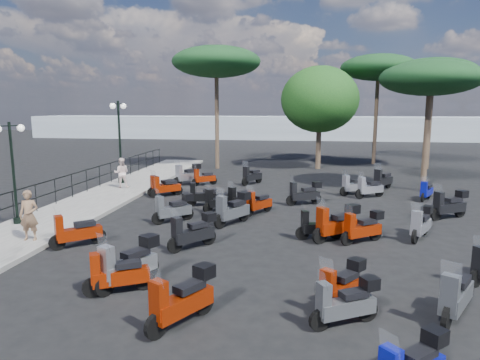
# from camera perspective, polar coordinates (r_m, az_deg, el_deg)

# --- Properties ---
(ground) EXTENTS (120.00, 120.00, 0.00)m
(ground) POSITION_cam_1_polar(r_m,az_deg,el_deg) (15.48, -2.08, -6.37)
(ground) COLOR black
(ground) RESTS_ON ground
(sidewalk) EXTENTS (3.00, 30.00, 0.15)m
(sidewalk) POSITION_cam_1_polar(r_m,az_deg,el_deg) (20.32, -18.86, -2.78)
(sidewalk) COLOR #625F5D
(sidewalk) RESTS_ON ground
(railing) EXTENTS (0.04, 26.04, 1.10)m
(railing) POSITION_cam_1_polar(r_m,az_deg,el_deg) (20.62, -22.45, -0.49)
(railing) COLOR black
(railing) RESTS_ON sidewalk
(lamp_post_1) EXTENTS (0.59, 1.00, 3.63)m
(lamp_post_1) POSITION_cam_1_polar(r_m,az_deg,el_deg) (17.08, -28.03, 1.62)
(lamp_post_1) COLOR black
(lamp_post_1) RESTS_ON sidewalk
(lamp_post_2) EXTENTS (0.47, 1.30, 4.47)m
(lamp_post_2) POSITION_cam_1_polar(r_m,az_deg,el_deg) (24.24, -15.76, 5.59)
(lamp_post_2) COLOR black
(lamp_post_2) RESTS_ON sidewalk
(woman) EXTENTS (0.64, 0.48, 1.59)m
(woman) POSITION_cam_1_polar(r_m,az_deg,el_deg) (14.91, -26.32, -4.25)
(woman) COLOR brown
(woman) RESTS_ON sidewalk
(pedestrian_far) EXTENTS (0.89, 0.78, 1.56)m
(pedestrian_far) POSITION_cam_1_polar(r_m,az_deg,el_deg) (22.92, -15.51, 0.93)
(pedestrian_far) COLOR beige
(pedestrian_far) RESTS_ON sidewalk
(scooter_1) EXTENTS (1.49, 0.93, 1.31)m
(scooter_1) POSITION_cam_1_polar(r_m,az_deg,el_deg) (10.49, -16.06, -12.10)
(scooter_1) COLOR black
(scooter_1) RESTS_ON ground
(scooter_2) EXTENTS (1.36, 1.20, 1.36)m
(scooter_2) POSITION_cam_1_polar(r_m,az_deg,el_deg) (14.18, -20.99, -6.54)
(scooter_2) COLOR black
(scooter_2) RESTS_ON ground
(scooter_3) EXTENTS (1.66, 0.60, 1.33)m
(scooter_3) POSITION_cam_1_polar(r_m,az_deg,el_deg) (18.70, -4.82, -2.12)
(scooter_3) COLOR black
(scooter_3) RESTS_ON ground
(scooter_4) EXTENTS (1.32, 1.15, 1.32)m
(scooter_4) POSITION_cam_1_polar(r_m,az_deg,el_deg) (20.93, -9.87, -0.97)
(scooter_4) COLOR black
(scooter_4) RESTS_ON ground
(scooter_5) EXTENTS (1.25, 1.59, 1.48)m
(scooter_5) POSITION_cam_1_polar(r_m,az_deg,el_deg) (24.00, -7.00, 0.70)
(scooter_5) COLOR black
(scooter_5) RESTS_ON ground
(scooter_6) EXTENTS (1.10, 1.70, 1.48)m
(scooter_6) POSITION_cam_1_polar(r_m,az_deg,el_deg) (10.79, -14.65, -10.81)
(scooter_6) COLOR black
(scooter_6) RESTS_ON ground
(scooter_7) EXTENTS (1.29, 1.38, 1.37)m
(scooter_7) POSITION_cam_1_polar(r_m,az_deg,el_deg) (13.19, -6.31, -6.95)
(scooter_7) COLOR black
(scooter_7) RESTS_ON ground
(scooter_8) EXTENTS (1.36, 1.28, 1.35)m
(scooter_8) POSITION_cam_1_polar(r_m,az_deg,el_deg) (16.25, -8.87, -3.84)
(scooter_8) COLOR black
(scooter_8) RESTS_ON ground
(scooter_9) EXTENTS (1.09, 1.26, 1.25)m
(scooter_9) POSITION_cam_1_polar(r_m,az_deg,el_deg) (18.24, 0.02, -2.48)
(scooter_9) COLOR black
(scooter_9) RESTS_ON ground
(scooter_10) EXTENTS (1.00, 1.35, 1.26)m
(scooter_10) POSITION_cam_1_polar(r_m,az_deg,el_deg) (17.30, 2.45, -3.15)
(scooter_10) COLOR black
(scooter_10) RESTS_ON ground
(scooter_11) EXTENTS (1.26, 0.99, 1.20)m
(scooter_11) POSITION_cam_1_polar(r_m,az_deg,el_deg) (23.68, -4.85, 0.27)
(scooter_11) COLOR black
(scooter_11) RESTS_ON ground
(scooter_12) EXTENTS (1.12, 1.35, 1.28)m
(scooter_12) POSITION_cam_1_polar(r_m,az_deg,el_deg) (9.68, 13.37, -13.69)
(scooter_12) COLOR black
(scooter_12) RESTS_ON ground
(scooter_13) EXTENTS (1.10, 1.60, 1.42)m
(scooter_13) POSITION_cam_1_polar(r_m,az_deg,el_deg) (8.81, -7.75, -15.56)
(scooter_13) COLOR black
(scooter_13) RESTS_ON ground
(scooter_14) EXTENTS (1.16, 1.67, 1.49)m
(scooter_14) POSITION_cam_1_polar(r_m,az_deg,el_deg) (15.72, -0.98, -3.99)
(scooter_14) COLOR black
(scooter_14) RESTS_ON ground
(scooter_15) EXTENTS (1.54, 0.62, 1.25)m
(scooter_15) POSITION_cam_1_polar(r_m,az_deg,el_deg) (14.24, 10.37, -6.15)
(scooter_15) COLOR black
(scooter_15) RESTS_ON ground
(scooter_16) EXTENTS (1.56, 0.93, 1.34)m
(scooter_16) POSITION_cam_1_polar(r_m,az_deg,el_deg) (19.07, 8.59, -1.83)
(scooter_16) COLOR black
(scooter_16) RESTS_ON ground
(scooter_17) EXTENTS (1.02, 1.51, 1.36)m
(scooter_17) POSITION_cam_1_polar(r_m,az_deg,el_deg) (23.88, 1.56, 0.52)
(scooter_17) COLOR black
(scooter_17) RESTS_ON ground
(scooter_18) EXTENTS (1.05, 1.57, 1.41)m
(scooter_18) POSITION_cam_1_polar(r_m,az_deg,el_deg) (9.99, 26.79, -13.70)
(scooter_18) COLOR black
(scooter_18) RESTS_ON ground
(scooter_19) EXTENTS (1.41, 0.91, 1.23)m
(scooter_19) POSITION_cam_1_polar(r_m,az_deg,el_deg) (8.99, 13.88, -15.73)
(scooter_19) COLOR black
(scooter_19) RESTS_ON ground
(scooter_20) EXTENTS (1.42, 1.08, 1.30)m
(scooter_20) POSITION_cam_1_polar(r_m,az_deg,el_deg) (14.19, 16.02, -6.18)
(scooter_20) COLOR black
(scooter_20) RESTS_ON ground
(scooter_21) EXTENTS (1.58, 1.29, 1.49)m
(scooter_21) POSITION_cam_1_polar(r_m,az_deg,el_deg) (14.21, 12.77, -5.72)
(scooter_21) COLOR black
(scooter_21) RESTS_ON ground
(scooter_22) EXTENTS (1.46, 1.02, 1.33)m
(scooter_22) POSITION_cam_1_polar(r_m,az_deg,el_deg) (21.25, 16.85, -1.08)
(scooter_22) COLOR black
(scooter_22) RESTS_ON ground
(scooter_23) EXTENTS (1.43, 1.03, 1.32)m
(scooter_23) POSITION_cam_1_polar(r_m,az_deg,el_deg) (21.70, 14.87, -0.78)
(scooter_23) COLOR black
(scooter_23) RESTS_ON ground
(scooter_26) EXTENTS (0.99, 1.52, 1.33)m
(scooter_26) POSITION_cam_1_polar(r_m,az_deg,el_deg) (15.24, 22.98, -5.44)
(scooter_26) COLOR black
(scooter_26) RESTS_ON ground
(scooter_27) EXTENTS (1.59, 1.10, 1.42)m
(scooter_27) POSITION_cam_1_polar(r_m,az_deg,el_deg) (18.40, 26.12, -3.06)
(scooter_27) COLOR black
(scooter_27) RESTS_ON ground
(scooter_28) EXTENTS (0.86, 1.35, 1.19)m
(scooter_28) POSITION_cam_1_polar(r_m,az_deg,el_deg) (21.66, 23.58, -1.41)
(scooter_28) COLOR black
(scooter_28) RESTS_ON ground
(scooter_29) EXTENTS (1.19, 1.56, 1.47)m
(scooter_29) POSITION_cam_1_polar(r_m,az_deg,el_deg) (23.47, 18.46, -0.05)
(scooter_29) COLOR black
(scooter_29) RESTS_ON ground
(scooter_30) EXTENTS (1.09, 1.26, 1.25)m
(scooter_30) POSITION_cam_1_polar(r_m,az_deg,el_deg) (17.80, -2.99, -2.80)
(scooter_30) COLOR black
(scooter_30) RESTS_ON ground
(scooter_31) EXTENTS (1.32, 1.15, 1.32)m
(scooter_31) POSITION_cam_1_polar(r_m,az_deg,el_deg) (21.22, -10.27, -0.84)
(scooter_31) COLOR black
(scooter_31) RESTS_ON ground
(broadleaf_tree) EXTENTS (5.34, 5.34, 7.07)m
(broadleaf_tree) POSITION_cam_1_polar(r_m,az_deg,el_deg) (30.33, 10.59, 10.50)
(broadleaf_tree) COLOR #38281E
(broadleaf_tree) RESTS_ON ground
(pine_0) EXTENTS (5.52, 5.52, 8.12)m
(pine_0) POSITION_cam_1_polar(r_m,az_deg,el_deg) (34.06, 17.98, 14.03)
(pine_0) COLOR #38281E
(pine_0) RESTS_ON ground
(pine_1) EXTENTS (5.76, 5.76, 7.57)m
(pine_1) POSITION_cam_1_polar(r_m,az_deg,el_deg) (32.61, 24.36, 12.83)
(pine_1) COLOR #38281E
(pine_1) RESTS_ON ground
(pine_2) EXTENTS (6.04, 6.04, 8.37)m
(pine_2) POSITION_cam_1_polar(r_m,az_deg,el_deg) (30.14, -3.16, 15.40)
(pine_2) COLOR #38281E
(pine_2) RESTS_ON ground
(pine_3) EXTENTS (5.00, 5.00, 6.57)m
(pine_3) POSITION_cam_1_polar(r_m,az_deg,el_deg) (23.74, 24.07, 12.23)
(pine_3) COLOR #38281E
(pine_3) RESTS_ON ground
(distant_hills) EXTENTS (70.00, 8.00, 3.00)m
(distant_hills) POSITION_cam_1_polar(r_m,az_deg,el_deg) (59.75, 5.71, 6.98)
(distant_hills) COLOR gray
(distant_hills) RESTS_ON ground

